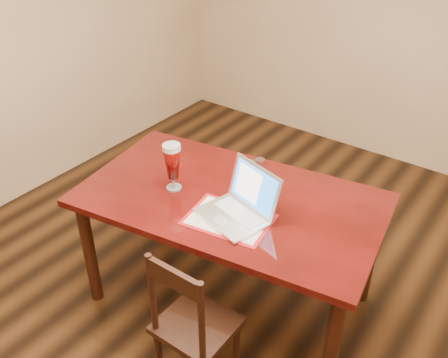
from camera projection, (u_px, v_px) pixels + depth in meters
The scene contains 4 objects.
ground at pixel (236, 317), 3.13m from camera, with size 5.00×5.00×0.00m, color black.
room_shell at pixel (241, 39), 2.18m from camera, with size 4.51×5.01×2.71m.
dining_table at pixel (229, 210), 2.88m from camera, with size 1.84×1.21×1.09m.
dining_chair at pixel (193, 325), 2.55m from camera, with size 0.38×0.36×0.89m.
Camera 1 is at (1.22, -1.79, 2.43)m, focal length 40.00 mm.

